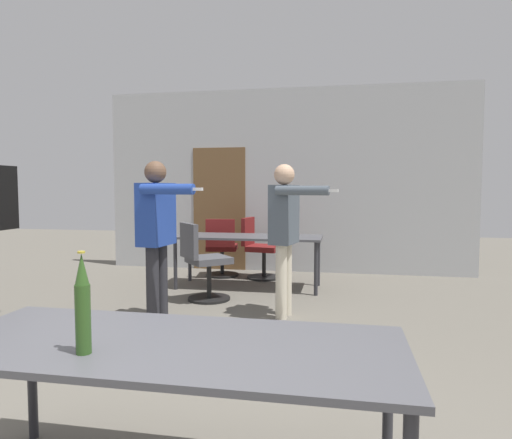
{
  "coord_description": "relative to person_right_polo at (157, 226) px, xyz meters",
  "views": [
    {
      "loc": [
        0.94,
        -1.5,
        1.39
      ],
      "look_at": [
        0.18,
        2.49,
        1.1
      ],
      "focal_mm": 32.0,
      "sensor_mm": 36.0,
      "label": 1
    }
  ],
  "objects": [
    {
      "name": "office_chair_side_rolled",
      "position": [
        0.18,
        0.96,
        -0.54
      ],
      "size": [
        0.69,
        0.68,
        0.96
      ],
      "rotation": [
        0.0,
        0.0,
        5.43
      ],
      "color": "black",
      "rests_on": "ground_plane"
    },
    {
      "name": "office_chair_mid_tucked",
      "position": [
        0.6,
        2.46,
        -0.57
      ],
      "size": [
        0.58,
        0.52,
        0.92
      ],
      "rotation": [
        0.0,
        0.0,
        4.56
      ],
      "color": "black",
      "rests_on": "ground_plane"
    },
    {
      "name": "office_chair_far_left",
      "position": [
        0.01,
        2.45,
        -0.58
      ],
      "size": [
        0.53,
        0.58,
        0.91
      ],
      "rotation": [
        0.0,
        0.0,
        0.16
      ],
      "color": "black",
      "rests_on": "ground_plane"
    },
    {
      "name": "beer_bottle",
      "position": [
        0.83,
        -2.71,
        -0.08
      ],
      "size": [
        0.06,
        0.06,
        0.41
      ],
      "color": "#2D511E",
      "rests_on": "conference_table_near"
    },
    {
      "name": "person_left_plaid",
      "position": [
        1.25,
        0.45,
        -0.01
      ],
      "size": [
        0.72,
        0.68,
        1.63
      ],
      "rotation": [
        0.0,
        0.0,
        -1.78
      ],
      "color": "beige",
      "rests_on": "ground_plane"
    },
    {
      "name": "back_wall",
      "position": [
        0.87,
        3.15,
        0.49
      ],
      "size": [
        6.02,
        0.12,
        2.99
      ],
      "color": "#B2B5B7",
      "rests_on": "ground_plane"
    },
    {
      "name": "person_right_polo",
      "position": [
        0.0,
        0.0,
        0.0
      ],
      "size": [
        0.74,
        0.68,
        1.65
      ],
      "rotation": [
        0.0,
        0.0,
        -1.7
      ],
      "color": "#28282D",
      "rests_on": "ground_plane"
    },
    {
      "name": "conference_table_near",
      "position": [
        1.12,
        -2.52,
        -0.33
      ],
      "size": [
        2.01,
        0.81,
        0.72
      ],
      "color": "#4C4C51",
      "rests_on": "ground_plane"
    },
    {
      "name": "conference_table_far",
      "position": [
        0.57,
        1.77,
        -0.34
      ],
      "size": [
        2.02,
        0.71,
        0.72
      ],
      "color": "#4C4C51",
      "rests_on": "ground_plane"
    }
  ]
}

